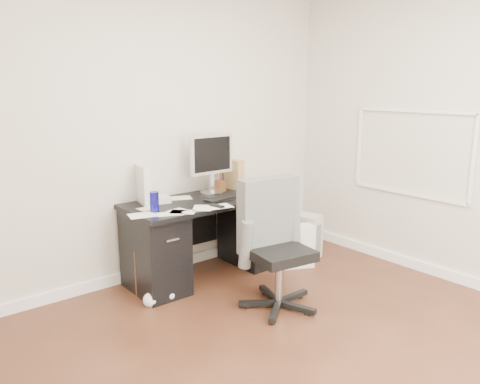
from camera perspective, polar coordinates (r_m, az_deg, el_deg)
The scene contains 18 objects.
ground at distance 3.32m, azimuth 8.98°, elevation -19.83°, with size 4.00×4.00×0.00m, color #412115.
room_shell at distance 2.84m, azimuth 10.17°, elevation 10.14°, with size 4.02×4.02×2.71m.
desk at distance 4.46m, azimuth -4.15°, elevation -5.25°, with size 1.50×0.70×0.75m.
loose_papers at distance 4.21m, azimuth -6.05°, elevation -1.39°, with size 1.10×0.60×0.00m, color white, non-canonical shape.
lcd_monitor at distance 4.52m, azimuth -3.53°, elevation 3.45°, with size 0.47×0.27×0.59m, color #B9B9BE, non-canonical shape.
keyboard at distance 4.35m, azimuth -2.16°, elevation -0.74°, with size 0.38×0.13×0.02m, color black.
computer_mouse at distance 4.51m, azimuth 0.47°, elevation 0.06°, with size 0.07×0.07×0.07m, color #B9B9BE.
travel_mug at distance 3.96m, azimuth -10.40°, elevation -1.19°, with size 0.08×0.08×0.17m, color #181698.
white_binder at distance 4.25m, azimuth -11.72°, elevation 0.91°, with size 0.14×0.30×0.34m, color silver.
magazine_file at distance 4.79m, azimuth -0.94°, elevation 2.20°, with size 0.13×0.25×0.29m, color tan.
pen_cup at distance 4.64m, azimuth -2.48°, elevation 1.69°, with size 0.11×0.11×0.27m, color #563518, non-canonical shape.
yellow_book at distance 4.76m, azimuth 2.74°, elevation 0.58°, with size 0.20×0.25×0.04m, color yellow.
paper_remote at distance 4.08m, azimuth -2.60°, elevation -1.67°, with size 0.23×0.18×0.02m, color white, non-canonical shape.
office_chair at distance 3.77m, azimuth 4.83°, elevation -6.60°, with size 0.60×0.60×1.06m, color #494C49, non-canonical shape.
pc_tower at distance 5.05m, azimuth 7.20°, elevation -5.14°, with size 0.21×0.46×0.46m, color #B2ACA1.
shopping_bag at distance 4.74m, azimuth 7.02°, elevation -6.56°, with size 0.32×0.23×0.43m, color white.
wicker_basket at distance 4.36m, azimuth -10.15°, elevation -8.58°, with size 0.41×0.41×0.41m, color #452D14.
desk_printer at distance 4.48m, azimuth -9.63°, elevation -9.37°, with size 0.34×0.28×0.20m, color slate.
Camera 1 is at (-2.11, -1.83, 1.78)m, focal length 35.00 mm.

